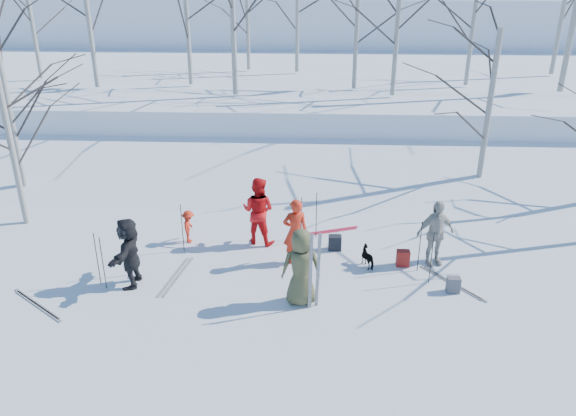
# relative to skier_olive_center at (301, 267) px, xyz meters

# --- Properties ---
(ground) EXTENTS (120.00, 120.00, 0.00)m
(ground) POSITION_rel_skier_olive_center_xyz_m (-0.40, 0.80, -0.90)
(ground) COLOR white
(ground) RESTS_ON ground
(snow_ramp) EXTENTS (70.00, 9.49, 4.12)m
(snow_ramp) POSITION_rel_skier_olive_center_xyz_m (-0.40, 7.80, -0.75)
(snow_ramp) COLOR white
(snow_ramp) RESTS_ON ground
(snow_plateau) EXTENTS (70.00, 18.00, 2.20)m
(snow_plateau) POSITION_rel_skier_olive_center_xyz_m (-0.40, 17.80, 0.10)
(snow_plateau) COLOR white
(snow_plateau) RESTS_ON ground
(far_hill) EXTENTS (90.00, 30.00, 6.00)m
(far_hill) POSITION_rel_skier_olive_center_xyz_m (-0.40, 38.80, 1.10)
(far_hill) COLOR white
(far_hill) RESTS_ON ground
(skier_olive_center) EXTENTS (0.93, 0.65, 1.80)m
(skier_olive_center) POSITION_rel_skier_olive_center_xyz_m (0.00, 0.00, 0.00)
(skier_olive_center) COLOR #4A4B2D
(skier_olive_center) RESTS_ON ground
(skier_red_north) EXTENTS (0.71, 0.56, 1.73)m
(skier_red_north) POSITION_rel_skier_olive_center_xyz_m (-0.20, 1.84, -0.03)
(skier_red_north) COLOR red
(skier_red_north) RESTS_ON ground
(skier_redor_behind) EXTENTS (1.08, 0.95, 1.87)m
(skier_redor_behind) POSITION_rel_skier_olive_center_xyz_m (-1.22, 2.91, 0.04)
(skier_redor_behind) COLOR red
(skier_redor_behind) RESTS_ON ground
(skier_red_seated) EXTENTS (0.37, 0.61, 0.92)m
(skier_red_seated) POSITION_rel_skier_olive_center_xyz_m (-3.12, 2.83, -0.44)
(skier_red_seated) COLOR red
(skier_red_seated) RESTS_ON ground
(skier_cream_east) EXTENTS (1.09, 0.71, 1.72)m
(skier_cream_east) POSITION_rel_skier_olive_center_xyz_m (3.29, 1.92, -0.04)
(skier_cream_east) COLOR beige
(skier_cream_east) RESTS_ON ground
(skier_grey_west) EXTENTS (0.51, 1.59, 1.71)m
(skier_grey_west) POSITION_rel_skier_olive_center_xyz_m (-4.02, 0.58, -0.04)
(skier_grey_west) COLOR black
(skier_grey_west) RESTS_ON ground
(dog) EXTENTS (0.53, 0.67, 0.51)m
(dog) POSITION_rel_skier_olive_center_xyz_m (1.67, 1.71, -0.64)
(dog) COLOR black
(dog) RESTS_ON ground
(upright_ski_left) EXTENTS (0.10, 0.17, 1.90)m
(upright_ski_left) POSITION_rel_skier_olive_center_xyz_m (0.21, -0.28, 0.05)
(upright_ski_left) COLOR silver
(upright_ski_left) RESTS_ON ground
(upright_ski_right) EXTENTS (0.12, 0.23, 1.89)m
(upright_ski_right) POSITION_rel_skier_olive_center_xyz_m (0.37, -0.22, 0.05)
(upright_ski_right) COLOR silver
(upright_ski_right) RESTS_ON ground
(ski_pair_a) EXTENTS (2.02, 2.09, 0.02)m
(ski_pair_a) POSITION_rel_skier_olive_center_xyz_m (3.60, 0.96, -0.89)
(ski_pair_a) COLOR silver
(ski_pair_a) RESTS_ON ground
(ski_pair_b) EXTENTS (2.02, 2.09, 0.02)m
(ski_pair_b) POSITION_rel_skier_olive_center_xyz_m (-5.89, -0.41, -0.89)
(ski_pair_b) COLOR silver
(ski_pair_b) RESTS_ON ground
(ski_pair_c) EXTENTS (1.42, 2.03, 0.02)m
(ski_pair_c) POSITION_rel_skier_olive_center_xyz_m (0.63, 3.60, -0.89)
(ski_pair_c) COLOR #B01931
(ski_pair_c) RESTS_ON ground
(ski_pair_d) EXTENTS (0.80, 1.96, 0.02)m
(ski_pair_d) POSITION_rel_skier_olive_center_xyz_m (-3.07, 0.96, -0.89)
(ski_pair_d) COLOR silver
(ski_pair_d) RESTS_ON ground
(ski_pole_a) EXTENTS (0.02, 0.02, 1.34)m
(ski_pole_a) POSITION_rel_skier_olive_center_xyz_m (3.04, 0.97, -0.23)
(ski_pole_a) COLOR black
(ski_pole_a) RESTS_ON ground
(ski_pole_b) EXTENTS (0.02, 0.02, 1.34)m
(ski_pole_b) POSITION_rel_skier_olive_center_xyz_m (2.86, 1.54, -0.23)
(ski_pole_b) COLOR black
(ski_pole_b) RESTS_ON ground
(ski_pole_c) EXTENTS (0.02, 0.02, 1.34)m
(ski_pole_c) POSITION_rel_skier_olive_center_xyz_m (-3.17, 2.30, -0.23)
(ski_pole_c) COLOR black
(ski_pole_c) RESTS_ON ground
(ski_pole_d) EXTENTS (0.02, 0.02, 1.34)m
(ski_pole_d) POSITION_rel_skier_olive_center_xyz_m (-4.02, 1.03, -0.23)
(ski_pole_d) COLOR black
(ski_pole_d) RESTS_ON ground
(ski_pole_e) EXTENTS (0.02, 0.02, 1.34)m
(ski_pole_e) POSITION_rel_skier_olive_center_xyz_m (0.34, 3.27, -0.23)
(ski_pole_e) COLOR black
(ski_pole_e) RESTS_ON ground
(ski_pole_f) EXTENTS (0.02, 0.02, 1.34)m
(ski_pole_f) POSITION_rel_skier_olive_center_xyz_m (-0.06, 2.94, -0.23)
(ski_pole_f) COLOR black
(ski_pole_f) RESTS_ON ground
(ski_pole_g) EXTENTS (0.02, 0.02, 1.34)m
(ski_pole_g) POSITION_rel_skier_olive_center_xyz_m (-4.80, 0.57, -0.23)
(ski_pole_g) COLOR black
(ski_pole_g) RESTS_ON ground
(ski_pole_h) EXTENTS (0.02, 0.02, 1.34)m
(ski_pole_h) POSITION_rel_skier_olive_center_xyz_m (-4.59, 0.37, -0.23)
(ski_pole_h) COLOR black
(ski_pole_h) RESTS_ON ground
(backpack_red) EXTENTS (0.32, 0.22, 0.42)m
(backpack_red) POSITION_rel_skier_olive_center_xyz_m (2.53, 1.78, -0.69)
(backpack_red) COLOR maroon
(backpack_red) RESTS_ON ground
(backpack_grey) EXTENTS (0.30, 0.20, 0.38)m
(backpack_grey) POSITION_rel_skier_olive_center_xyz_m (3.52, 0.59, -0.71)
(backpack_grey) COLOR #4F5056
(backpack_grey) RESTS_ON ground
(backpack_dark) EXTENTS (0.34, 0.24, 0.40)m
(backpack_dark) POSITION_rel_skier_olive_center_xyz_m (0.84, 2.57, -0.70)
(backpack_dark) COLOR black
(backpack_dark) RESTS_ON ground
(birch_plateau_a) EXTENTS (5.36, 5.36, 6.80)m
(birch_plateau_a) POSITION_rel_skier_olive_center_xyz_m (-2.92, 11.45, 4.70)
(birch_plateau_a) COLOR silver
(birch_plateau_a) RESTS_ON snow_plateau
(birch_plateau_c) EXTENTS (3.90, 3.90, 4.72)m
(birch_plateau_c) POSITION_rel_skier_olive_center_xyz_m (-3.02, 17.06, 3.66)
(birch_plateau_c) COLOR silver
(birch_plateau_c) RESTS_ON snow_plateau
(birch_plateau_d) EXTENTS (4.17, 4.17, 5.11)m
(birch_plateau_d) POSITION_rel_skier_olive_center_xyz_m (1.86, 12.84, 3.85)
(birch_plateau_d) COLOR silver
(birch_plateau_d) RESTS_ON snow_plateau
(birch_plateau_e) EXTENTS (4.01, 4.01, 4.87)m
(birch_plateau_e) POSITION_rel_skier_olive_center_xyz_m (6.70, 13.75, 3.74)
(birch_plateau_e) COLOR silver
(birch_plateau_e) RESTS_ON snow_plateau
(birch_plateau_f) EXTENTS (5.07, 5.07, 6.39)m
(birch_plateau_f) POSITION_rel_skier_olive_center_xyz_m (11.34, 16.50, 4.50)
(birch_plateau_f) COLOR silver
(birch_plateau_f) RESTS_ON snow_plateau
(birch_plateau_g) EXTENTS (4.75, 4.75, 5.93)m
(birch_plateau_g) POSITION_rel_skier_olive_center_xyz_m (-8.93, 12.57, 4.27)
(birch_plateau_g) COLOR silver
(birch_plateau_g) RESTS_ON snow_plateau
(birch_plateau_h) EXTENTS (4.33, 4.33, 5.33)m
(birch_plateau_h) POSITION_rel_skier_olive_center_xyz_m (-0.64, 16.55, 3.97)
(birch_plateau_h) COLOR silver
(birch_plateau_h) RESTS_ON snow_plateau
(birch_plateau_i) EXTENTS (4.32, 4.32, 5.32)m
(birch_plateau_i) POSITION_rel_skier_olive_center_xyz_m (-12.18, 14.37, 3.96)
(birch_plateau_i) COLOR silver
(birch_plateau_i) RESTS_ON snow_plateau
(birch_plateau_j) EXTENTS (4.29, 4.29, 5.27)m
(birch_plateau_j) POSITION_rel_skier_olive_center_xyz_m (-5.10, 13.35, 3.94)
(birch_plateau_j) COLOR silver
(birch_plateau_j) RESTS_ON snow_plateau
(birch_plateau_k) EXTENTS (4.44, 4.44, 5.49)m
(birch_plateau_k) POSITION_rel_skier_olive_center_xyz_m (3.31, 11.57, 4.04)
(birch_plateau_k) COLOR silver
(birch_plateau_k) RESTS_ON snow_plateau
(birch_edge_a) EXTENTS (3.94, 3.94, 4.77)m
(birch_edge_a) POSITION_rel_skier_olive_center_xyz_m (-8.18, 3.82, 1.49)
(birch_edge_a) COLOR silver
(birch_edge_a) RESTS_ON ground
(birch_edge_d) EXTENTS (4.34, 4.34, 5.34)m
(birch_edge_d) POSITION_rel_skier_olive_center_xyz_m (-9.24, 5.98, 1.77)
(birch_edge_d) COLOR silver
(birch_edge_d) RESTS_ON ground
(birch_edge_e) EXTENTS (4.29, 4.29, 5.27)m
(birch_edge_e) POSITION_rel_skier_olive_center_xyz_m (5.69, 6.83, 1.74)
(birch_edge_e) COLOR silver
(birch_edge_e) RESTS_ON ground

